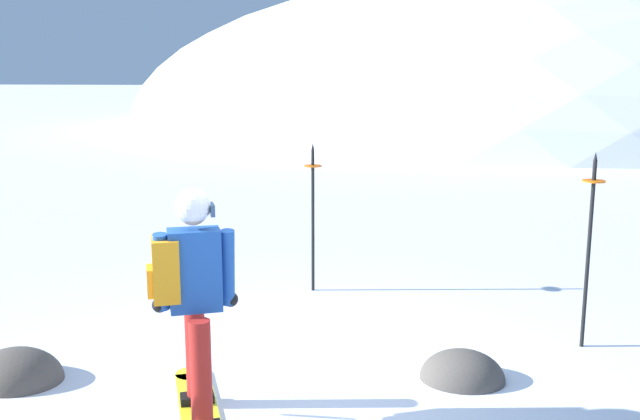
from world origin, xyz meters
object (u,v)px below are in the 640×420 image
object	(u,v)px
rock_mid	(17,380)
piste_marker_far	(590,237)
rock_dark	(462,379)
piste_marker_near	(313,207)
snowboarder_main	(191,299)

from	to	relation	value
rock_mid	piste_marker_far	bearing A→B (deg)	18.66
rock_dark	rock_mid	size ratio (longest dim) A/B	0.91
rock_dark	rock_mid	world-z (taller)	rock_mid
piste_marker_near	piste_marker_far	xyz separation A→B (m)	(2.77, -1.26, 0.05)
snowboarder_main	piste_marker_near	xyz separation A→B (m)	(0.26, 3.23, 0.07)
piste_marker_near	rock_dark	xyz separation A→B (m)	(1.67, -2.18, -0.99)
piste_marker_near	piste_marker_far	size ratio (longest dim) A/B	0.95
piste_marker_near	rock_mid	bearing A→B (deg)	-124.36
piste_marker_near	piste_marker_far	world-z (taller)	piste_marker_far
snowboarder_main	rock_dark	bearing A→B (deg)	28.53
piste_marker_far	snowboarder_main	bearing A→B (deg)	-146.98
snowboarder_main	piste_marker_far	distance (m)	3.62
snowboarder_main	rock_dark	distance (m)	2.38
snowboarder_main	piste_marker_far	bearing A→B (deg)	33.02
piste_marker_near	rock_dark	distance (m)	2.92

